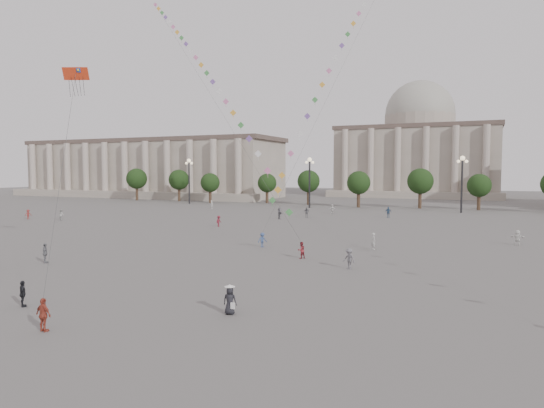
% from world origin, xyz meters
% --- Properties ---
extents(ground, '(360.00, 360.00, 0.00)m').
position_xyz_m(ground, '(0.00, 0.00, 0.00)').
color(ground, '#555350').
rests_on(ground, ground).
extents(hall_west, '(84.00, 26.22, 17.20)m').
position_xyz_m(hall_west, '(-75.00, 93.89, 8.43)').
color(hall_west, gray).
rests_on(hall_west, ground).
extents(hall_central, '(48.30, 34.30, 35.50)m').
position_xyz_m(hall_central, '(0.00, 129.22, 14.23)').
color(hall_central, gray).
rests_on(hall_central, ground).
extents(tree_row, '(137.12, 5.12, 8.00)m').
position_xyz_m(tree_row, '(0.00, 78.00, 5.39)').
color(tree_row, '#36281B').
rests_on(tree_row, ground).
extents(lamp_post_far_west, '(2.00, 0.90, 10.65)m').
position_xyz_m(lamp_post_far_west, '(-45.00, 70.00, 7.35)').
color(lamp_post_far_west, '#262628').
rests_on(lamp_post_far_west, ground).
extents(lamp_post_mid_west, '(2.00, 0.90, 10.65)m').
position_xyz_m(lamp_post_mid_west, '(-15.00, 70.00, 7.35)').
color(lamp_post_mid_west, '#262628').
rests_on(lamp_post_mid_west, ground).
extents(lamp_post_mid_east, '(2.00, 0.90, 10.65)m').
position_xyz_m(lamp_post_mid_east, '(15.00, 70.00, 7.35)').
color(lamp_post_mid_east, '#262628').
rests_on(lamp_post_mid_east, ground).
extents(person_crowd_0, '(1.14, 0.59, 1.85)m').
position_xyz_m(person_crowd_0, '(4.14, 55.19, 0.93)').
color(person_crowd_0, '#37577C').
rests_on(person_crowd_0, ground).
extents(person_crowd_1, '(1.06, 0.97, 1.78)m').
position_xyz_m(person_crowd_1, '(-42.93, 30.09, 0.89)').
color(person_crowd_1, '#BABBB6').
rests_on(person_crowd_1, ground).
extents(person_crowd_2, '(0.99, 1.19, 1.59)m').
position_xyz_m(person_crowd_2, '(-49.06, 29.04, 0.80)').
color(person_crowd_2, maroon).
rests_on(person_crowd_2, ground).
extents(person_crowd_4, '(1.34, 1.67, 1.78)m').
position_xyz_m(person_crowd_4, '(-6.45, 58.01, 0.89)').
color(person_crowd_4, silver).
rests_on(person_crowd_4, ground).
extents(person_crowd_6, '(1.24, 0.95, 1.70)m').
position_xyz_m(person_crowd_6, '(8.87, 11.09, 0.85)').
color(person_crowd_6, slate).
rests_on(person_crowd_6, ground).
extents(person_crowd_7, '(1.53, 0.58, 1.62)m').
position_xyz_m(person_crowd_7, '(22.16, 30.52, 0.81)').
color(person_crowd_7, white).
rests_on(person_crowd_7, ground).
extents(person_crowd_10, '(0.64, 0.75, 1.73)m').
position_xyz_m(person_crowd_10, '(-32.76, 59.69, 0.87)').
color(person_crowd_10, silver).
rests_on(person_crowd_10, ground).
extents(person_crowd_12, '(1.55, 1.63, 1.84)m').
position_xyz_m(person_crowd_12, '(-11.72, 45.72, 0.92)').
color(person_crowd_12, slate).
rests_on(person_crowd_12, ground).
extents(person_crowd_13, '(0.67, 0.74, 1.69)m').
position_xyz_m(person_crowd_13, '(8.67, 21.57, 0.85)').
color(person_crowd_13, '#B8B9B4').
rests_on(person_crowd_13, ground).
extents(person_crowd_16, '(1.08, 0.68, 1.71)m').
position_xyz_m(person_crowd_16, '(-8.54, 49.95, 0.86)').
color(person_crowd_16, '#5D5D62').
rests_on(person_crowd_16, ground).
extents(person_crowd_17, '(0.70, 1.07, 1.56)m').
position_xyz_m(person_crowd_17, '(-15.54, 32.56, 0.78)').
color(person_crowd_17, maroon).
rests_on(person_crowd_17, ground).
extents(tourist_0, '(1.02, 0.48, 1.69)m').
position_xyz_m(tourist_0, '(-1.15, -9.87, 0.85)').
color(tourist_0, '#A03D2B').
rests_on(tourist_0, ground).
extents(tourist_1, '(0.96, 0.83, 1.55)m').
position_xyz_m(tourist_1, '(-5.89, -7.19, 0.78)').
color(tourist_1, black).
rests_on(tourist_1, ground).
extents(tourist_3, '(0.92, 1.07, 1.73)m').
position_xyz_m(tourist_3, '(-15.81, 3.11, 0.86)').
color(tourist_3, slate).
rests_on(tourist_3, ground).
extents(kite_flyer_0, '(0.88, 0.93, 1.52)m').
position_xyz_m(kite_flyer_0, '(3.70, 13.97, 0.76)').
color(kite_flyer_0, maroon).
rests_on(kite_flyer_0, ground).
extents(kite_flyer_1, '(1.06, 1.12, 1.53)m').
position_xyz_m(kite_flyer_1, '(-2.22, 18.40, 0.76)').
color(kite_flyer_1, '#364C7B').
rests_on(kite_flyer_1, ground).
extents(hat_person, '(0.83, 0.61, 1.69)m').
position_xyz_m(hat_person, '(5.94, -3.63, 0.84)').
color(hat_person, black).
rests_on(hat_person, ground).
extents(dragon_kite, '(7.36, 8.10, 24.30)m').
position_xyz_m(dragon_kite, '(-13.44, 4.78, 15.38)').
color(dragon_kite, red).
rests_on(dragon_kite, ground).
extents(kite_train_west, '(39.35, 31.84, 63.57)m').
position_xyz_m(kite_train_west, '(-17.28, 31.14, 21.75)').
color(kite_train_west, '#3F3F3F').
rests_on(kite_train_west, ground).
extents(kite_train_mid, '(7.55, 47.25, 70.86)m').
position_xyz_m(kite_train_mid, '(1.45, 43.77, 29.67)').
color(kite_train_mid, '#3F3F3F').
rests_on(kite_train_mid, ground).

